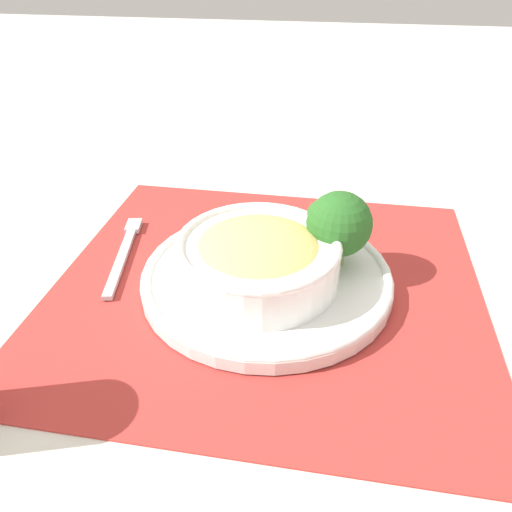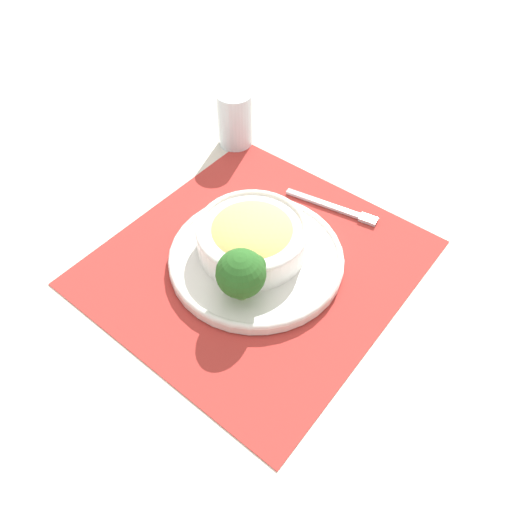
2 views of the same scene
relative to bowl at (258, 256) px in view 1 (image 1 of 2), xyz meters
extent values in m
plane|color=beige|center=(0.01, 0.01, -0.05)|extent=(4.00, 4.00, 0.00)
cube|color=#B2332D|center=(0.01, 0.01, -0.05)|extent=(0.51, 0.48, 0.00)
cylinder|color=white|center=(0.01, 0.01, -0.04)|extent=(0.30, 0.30, 0.02)
torus|color=white|center=(0.01, 0.01, -0.03)|extent=(0.30, 0.30, 0.01)
cylinder|color=white|center=(0.00, 0.00, -0.01)|extent=(0.19, 0.19, 0.05)
torus|color=white|center=(0.00, 0.00, 0.02)|extent=(0.19, 0.19, 0.01)
ellipsoid|color=#EAC66B|center=(0.00, 0.00, 0.00)|extent=(0.15, 0.15, 0.05)
cylinder|color=#759E51|center=(0.09, 0.05, -0.02)|extent=(0.02, 0.02, 0.03)
sphere|color=#286023|center=(0.09, 0.05, 0.02)|extent=(0.08, 0.08, 0.08)
sphere|color=#286023|center=(0.07, 0.06, 0.03)|extent=(0.03, 0.03, 0.03)
sphere|color=#286023|center=(0.11, 0.04, 0.03)|extent=(0.03, 0.03, 0.03)
cylinder|color=orange|center=(-0.01, 0.06, -0.03)|extent=(0.04, 0.04, 0.01)
cylinder|color=orange|center=(-0.03, 0.05, -0.03)|extent=(0.04, 0.04, 0.01)
cylinder|color=orange|center=(-0.04, 0.04, -0.03)|extent=(0.04, 0.04, 0.01)
cylinder|color=orange|center=(-0.04, 0.03, -0.03)|extent=(0.04, 0.04, 0.01)
cube|color=#B7B7BC|center=(-0.19, 0.04, -0.04)|extent=(0.04, 0.18, 0.01)
cube|color=#B7B7BC|center=(-0.20, 0.12, -0.04)|extent=(0.03, 0.04, 0.01)
camera|label=1|loc=(0.07, -0.47, 0.31)|focal=35.00mm
camera|label=2|loc=(0.44, 0.36, 0.61)|focal=35.00mm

